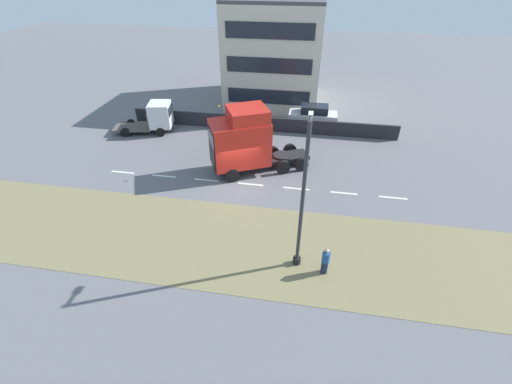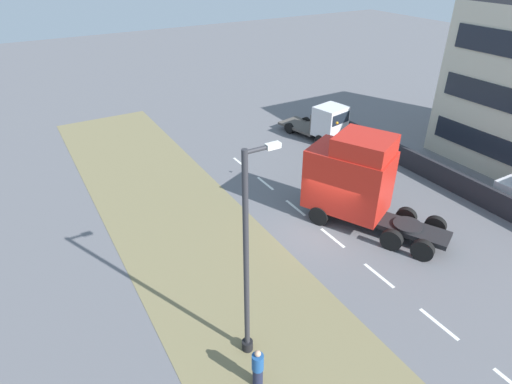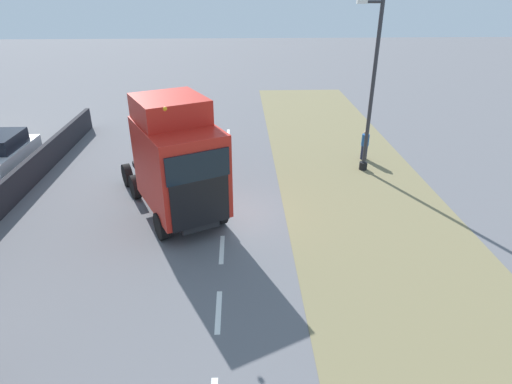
% 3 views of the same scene
% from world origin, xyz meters
% --- Properties ---
extents(ground_plane, '(120.00, 120.00, 0.00)m').
position_xyz_m(ground_plane, '(0.00, 0.00, 0.00)').
color(ground_plane, slate).
rests_on(ground_plane, ground).
extents(grass_verge, '(7.00, 44.00, 0.01)m').
position_xyz_m(grass_verge, '(-6.00, 0.00, 0.01)').
color(grass_verge, olive).
rests_on(grass_verge, ground).
extents(lane_markings, '(0.16, 21.00, 0.00)m').
position_xyz_m(lane_markings, '(0.00, -0.70, 0.00)').
color(lane_markings, white).
rests_on(lane_markings, ground).
extents(boundary_wall, '(0.25, 24.00, 1.28)m').
position_xyz_m(boundary_wall, '(9.00, 0.00, 0.64)').
color(boundary_wall, '#232328').
rests_on(boundary_wall, ground).
extents(building_block, '(9.66, 9.27, 11.13)m').
position_xyz_m(building_block, '(17.24, -0.16, 5.02)').
color(building_block, beige).
rests_on(building_block, ground).
extents(lorry_cab, '(5.32, 7.32, 4.97)m').
position_xyz_m(lorry_cab, '(1.70, 0.09, 2.43)').
color(lorry_cab, black).
rests_on(lorry_cab, ground).
extents(flatbed_truck, '(3.04, 5.47, 2.67)m').
position_xyz_m(flatbed_truck, '(7.13, 9.12, 1.40)').
color(flatbed_truck, silver).
rests_on(flatbed_truck, ground).
extents(parked_car, '(1.85, 4.38, 2.00)m').
position_xyz_m(parked_car, '(10.72, -4.60, 0.97)').
color(parked_car, silver).
rests_on(parked_car, ground).
extents(lamp_post, '(1.32, 0.40, 7.89)m').
position_xyz_m(lamp_post, '(-6.86, -4.41, 3.58)').
color(lamp_post, black).
rests_on(lamp_post, ground).
extents(pedestrian, '(0.39, 0.39, 1.60)m').
position_xyz_m(pedestrian, '(-7.31, -5.80, 0.78)').
color(pedestrian, '#1E233D').
rests_on(pedestrian, ground).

